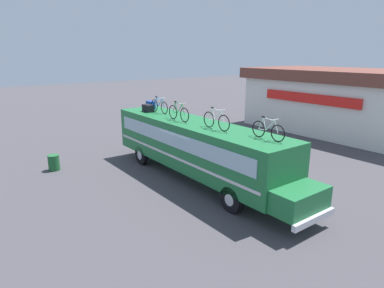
% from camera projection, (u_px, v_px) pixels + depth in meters
% --- Properties ---
extents(ground_plane, '(120.00, 120.00, 0.00)m').
position_uv_depth(ground_plane, '(194.00, 178.00, 16.89)').
color(ground_plane, '#423F44').
extents(bus, '(12.66, 2.46, 2.91)m').
position_uv_depth(bus, '(197.00, 146.00, 16.27)').
color(bus, '#1E6B38').
rests_on(bus, ground).
extents(luggage_bag_1, '(0.53, 0.37, 0.47)m').
position_uv_depth(luggage_bag_1, '(151.00, 105.00, 19.90)').
color(luggage_bag_1, '#193899').
rests_on(luggage_bag_1, bus).
extents(luggage_bag_2, '(0.73, 0.41, 0.40)m').
position_uv_depth(luggage_bag_2, '(148.00, 108.00, 18.95)').
color(luggage_bag_2, black).
rests_on(luggage_bag_2, bus).
extents(rooftop_bicycle_1, '(1.74, 0.44, 0.90)m').
position_uv_depth(rooftop_bicycle_1, '(159.00, 106.00, 18.63)').
color(rooftop_bicycle_1, black).
rests_on(rooftop_bicycle_1, bus).
extents(rooftop_bicycle_2, '(1.72, 0.44, 0.94)m').
position_uv_depth(rooftop_bicycle_2, '(179.00, 113.00, 16.39)').
color(rooftop_bicycle_2, black).
rests_on(rooftop_bicycle_2, bus).
extents(rooftop_bicycle_3, '(1.73, 0.44, 0.95)m').
position_uv_depth(rooftop_bicycle_3, '(216.00, 120.00, 14.47)').
color(rooftop_bicycle_3, black).
rests_on(rooftop_bicycle_3, bus).
extents(rooftop_bicycle_4, '(1.62, 0.44, 0.88)m').
position_uv_depth(rooftop_bicycle_4, '(268.00, 130.00, 12.76)').
color(rooftop_bicycle_4, black).
rests_on(rooftop_bicycle_4, bus).
extents(roadside_building, '(14.17, 8.17, 4.94)m').
position_uv_depth(roadside_building, '(337.00, 100.00, 26.78)').
color(roadside_building, silver).
rests_on(roadside_building, ground).
extents(trash_bin, '(0.58, 0.58, 0.85)m').
position_uv_depth(trash_bin, '(54.00, 163.00, 17.94)').
color(trash_bin, '#1E592D').
rests_on(trash_bin, ground).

